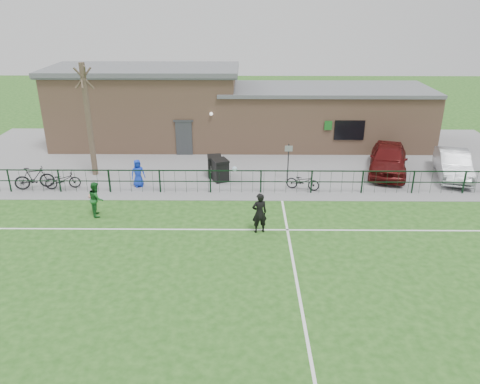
{
  "coord_description": "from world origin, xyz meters",
  "views": [
    {
      "loc": [
        0.19,
        -13.47,
        9.07
      ],
      "look_at": [
        0.0,
        5.0,
        1.3
      ],
      "focal_mm": 35.0,
      "sensor_mm": 36.0,
      "label": 1
    }
  ],
  "objects_px": {
    "wheelie_bin_left": "(215,167)",
    "sign_post": "(288,162)",
    "bicycle_c": "(63,180)",
    "outfield_player": "(96,199)",
    "bicycle_b": "(34,178)",
    "wheelie_bin_right": "(220,171)",
    "spectator_child": "(138,173)",
    "car_silver": "(453,164)",
    "ball_ground": "(90,196)",
    "bicycle_e": "(303,181)",
    "car_maroon": "(388,159)",
    "bare_tree": "(89,121)"
  },
  "relations": [
    {
      "from": "bicycle_b",
      "to": "spectator_child",
      "type": "height_order",
      "value": "spectator_child"
    },
    {
      "from": "car_silver",
      "to": "bicycle_e",
      "type": "xyz_separation_m",
      "value": [
        -8.25,
        -1.88,
        -0.28
      ]
    },
    {
      "from": "car_maroon",
      "to": "ball_ground",
      "type": "height_order",
      "value": "car_maroon"
    },
    {
      "from": "sign_post",
      "to": "bicycle_b",
      "type": "relative_size",
      "value": 1.05
    },
    {
      "from": "car_maroon",
      "to": "bicycle_e",
      "type": "bearing_deg",
      "value": -136.94
    },
    {
      "from": "wheelie_bin_right",
      "to": "bicycle_b",
      "type": "bearing_deg",
      "value": 163.69
    },
    {
      "from": "bicycle_e",
      "to": "spectator_child",
      "type": "bearing_deg",
      "value": 104.6
    },
    {
      "from": "bicycle_c",
      "to": "outfield_player",
      "type": "xyz_separation_m",
      "value": [
        2.64,
        -3.05,
        0.31
      ]
    },
    {
      "from": "car_silver",
      "to": "outfield_player",
      "type": "height_order",
      "value": "outfield_player"
    },
    {
      "from": "car_silver",
      "to": "outfield_player",
      "type": "distance_m",
      "value": 18.41
    },
    {
      "from": "wheelie_bin_left",
      "to": "car_silver",
      "type": "height_order",
      "value": "car_silver"
    },
    {
      "from": "bicycle_c",
      "to": "ball_ground",
      "type": "height_order",
      "value": "bicycle_c"
    },
    {
      "from": "outfield_player",
      "to": "ball_ground",
      "type": "bearing_deg",
      "value": 8.73
    },
    {
      "from": "wheelie_bin_right",
      "to": "bicycle_e",
      "type": "xyz_separation_m",
      "value": [
        4.22,
        -1.19,
        -0.1
      ]
    },
    {
      "from": "ball_ground",
      "to": "bicycle_c",
      "type": "bearing_deg",
      "value": 145.52
    },
    {
      "from": "wheelie_bin_right",
      "to": "bicycle_e",
      "type": "relative_size",
      "value": 0.65
    },
    {
      "from": "bicycle_b",
      "to": "bare_tree",
      "type": "bearing_deg",
      "value": -69.2
    },
    {
      "from": "bicycle_e",
      "to": "wheelie_bin_left",
      "type": "bearing_deg",
      "value": 84.61
    },
    {
      "from": "car_silver",
      "to": "bicycle_e",
      "type": "bearing_deg",
      "value": -153.36
    },
    {
      "from": "sign_post",
      "to": "bicycle_e",
      "type": "distance_m",
      "value": 1.55
    },
    {
      "from": "bare_tree",
      "to": "car_maroon",
      "type": "distance_m",
      "value": 16.21
    },
    {
      "from": "bare_tree",
      "to": "sign_post",
      "type": "relative_size",
      "value": 3.0
    },
    {
      "from": "car_silver",
      "to": "car_maroon",
      "type": "bearing_deg",
      "value": -175.98
    },
    {
      "from": "wheelie_bin_left",
      "to": "car_silver",
      "type": "distance_m",
      "value": 12.8
    },
    {
      "from": "wheelie_bin_right",
      "to": "spectator_child",
      "type": "height_order",
      "value": "spectator_child"
    },
    {
      "from": "car_silver",
      "to": "bicycle_e",
      "type": "height_order",
      "value": "car_silver"
    },
    {
      "from": "bicycle_c",
      "to": "bare_tree",
      "type": "bearing_deg",
      "value": -38.6
    },
    {
      "from": "wheelie_bin_left",
      "to": "sign_post",
      "type": "relative_size",
      "value": 0.53
    },
    {
      "from": "car_maroon",
      "to": "car_silver",
      "type": "height_order",
      "value": "car_maroon"
    },
    {
      "from": "car_silver",
      "to": "ball_ground",
      "type": "relative_size",
      "value": 20.52
    },
    {
      "from": "bare_tree",
      "to": "spectator_child",
      "type": "bearing_deg",
      "value": -32.26
    },
    {
      "from": "sign_post",
      "to": "bicycle_c",
      "type": "distance_m",
      "value": 11.56
    },
    {
      "from": "wheelie_bin_left",
      "to": "sign_post",
      "type": "bearing_deg",
      "value": -15.37
    },
    {
      "from": "car_maroon",
      "to": "car_silver",
      "type": "relative_size",
      "value": 1.11
    },
    {
      "from": "bicycle_e",
      "to": "ball_ground",
      "type": "bearing_deg",
      "value": 113.25
    },
    {
      "from": "sign_post",
      "to": "spectator_child",
      "type": "distance_m",
      "value": 7.77
    },
    {
      "from": "car_maroon",
      "to": "bicycle_e",
      "type": "distance_m",
      "value": 5.52
    },
    {
      "from": "car_silver",
      "to": "outfield_player",
      "type": "xyz_separation_m",
      "value": [
        -17.74,
        -4.91,
        0.05
      ]
    },
    {
      "from": "car_silver",
      "to": "ball_ground",
      "type": "bearing_deg",
      "value": -156.93
    },
    {
      "from": "sign_post",
      "to": "car_maroon",
      "type": "height_order",
      "value": "sign_post"
    },
    {
      "from": "bare_tree",
      "to": "bicycle_e",
      "type": "xyz_separation_m",
      "value": [
        11.13,
        -2.08,
        -2.54
      ]
    },
    {
      "from": "wheelie_bin_left",
      "to": "ball_ground",
      "type": "relative_size",
      "value": 5.01
    },
    {
      "from": "wheelie_bin_left",
      "to": "outfield_player",
      "type": "relative_size",
      "value": 0.68
    },
    {
      "from": "wheelie_bin_right",
      "to": "ball_ground",
      "type": "bearing_deg",
      "value": 177.28
    },
    {
      "from": "wheelie_bin_right",
      "to": "ball_ground",
      "type": "xyz_separation_m",
      "value": [
        -6.19,
        -2.36,
        -0.46
      ]
    },
    {
      "from": "car_maroon",
      "to": "bicycle_e",
      "type": "xyz_separation_m",
      "value": [
        -4.94,
        -2.45,
        -0.38
      ]
    },
    {
      "from": "bare_tree",
      "to": "ball_ground",
      "type": "height_order",
      "value": "bare_tree"
    },
    {
      "from": "bare_tree",
      "to": "car_maroon",
      "type": "relative_size",
      "value": 1.25
    },
    {
      "from": "sign_post",
      "to": "bicycle_b",
      "type": "xyz_separation_m",
      "value": [
        -12.9,
        -1.28,
        -0.43
      ]
    },
    {
      "from": "bicycle_c",
      "to": "outfield_player",
      "type": "distance_m",
      "value": 4.05
    }
  ]
}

